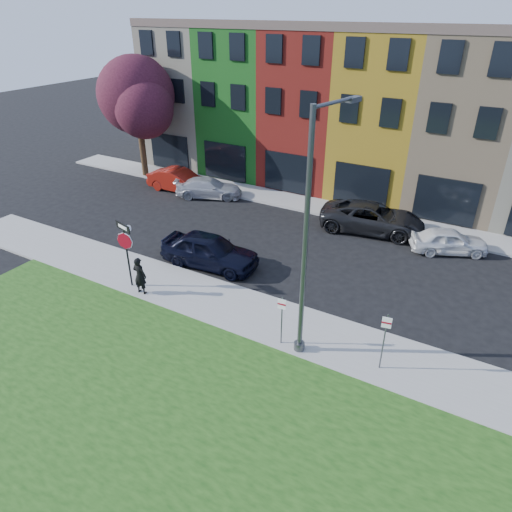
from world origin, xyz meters
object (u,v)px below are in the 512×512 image
Objects in this scene: sedan_near at (210,251)px; street_lamp at (309,241)px; stop_sign at (125,242)px; man at (140,276)px.

street_lamp reaches higher than sedan_near.
stop_sign is 1.78× the size of man.
stop_sign reaches higher than sedan_near.
stop_sign is at bearing 145.43° from sedan_near.
man is at bearing 157.72° from sedan_near.
man is 0.35× the size of sedan_near.
stop_sign is 0.62× the size of sedan_near.
stop_sign is 8.80m from street_lamp.
sedan_near is 8.30m from street_lamp.
man is at bearing 0.21° from stop_sign.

